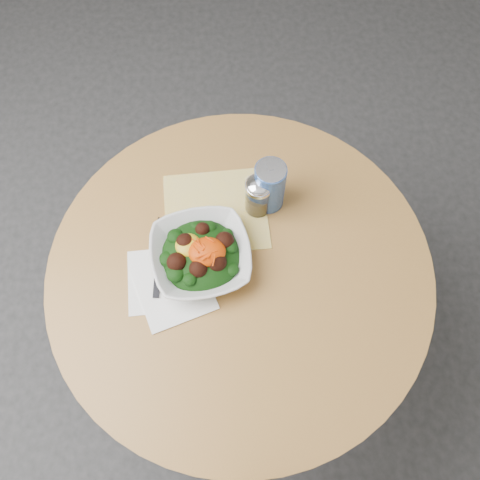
% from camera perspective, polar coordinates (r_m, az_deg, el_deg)
% --- Properties ---
extents(ground, '(6.00, 6.00, 0.00)m').
position_cam_1_polar(ground, '(1.95, -0.00, -11.52)').
color(ground, '#2C2C2F').
rests_on(ground, ground).
extents(table, '(0.90, 0.90, 0.75)m').
position_cam_1_polar(table, '(1.42, -0.00, -6.14)').
color(table, black).
rests_on(table, ground).
extents(cloth_napkin, '(0.26, 0.24, 0.00)m').
position_cam_1_polar(cloth_napkin, '(1.30, -2.61, 3.09)').
color(cloth_napkin, '#DDAE0B').
rests_on(cloth_napkin, table).
extents(paper_napkins, '(0.21, 0.21, 0.00)m').
position_cam_1_polar(paper_napkins, '(1.23, -7.62, -4.77)').
color(paper_napkins, white).
rests_on(paper_napkins, table).
extents(salad_bowl, '(0.26, 0.26, 0.09)m').
position_cam_1_polar(salad_bowl, '(1.22, -4.20, -1.61)').
color(salad_bowl, silver).
rests_on(salad_bowl, table).
extents(fork, '(0.04, 0.21, 0.00)m').
position_cam_1_polar(fork, '(1.26, -8.56, -1.43)').
color(fork, black).
rests_on(fork, table).
extents(spice_shaker, '(0.06, 0.06, 0.12)m').
position_cam_1_polar(spice_shaker, '(1.26, 1.96, 4.76)').
color(spice_shaker, silver).
rests_on(spice_shaker, table).
extents(beverage_can, '(0.07, 0.07, 0.14)m').
position_cam_1_polar(beverage_can, '(1.26, 3.16, 5.79)').
color(beverage_can, navy).
rests_on(beverage_can, table).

